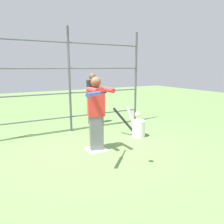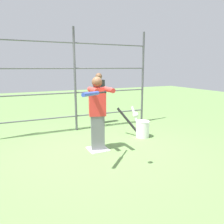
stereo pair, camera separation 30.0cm
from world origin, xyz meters
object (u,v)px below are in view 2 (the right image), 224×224
Objects in this scene: bat_bucket at (141,128)px; bystander_behind_fence at (99,98)px; batter at (98,112)px; baseball_bat_swinging at (93,94)px; softball_in_flight at (136,115)px.

bystander_behind_fence reaches higher than bat_bucket.
batter is 0.98m from baseball_bat_swinging.
bat_bucket is at bearing -126.28° from softball_in_flight.
batter reaches higher than bat_bucket.
baseball_bat_swinging is 0.44× the size of bystander_behind_fence.
softball_in_flight is 1.90m from bat_bucket.
softball_in_flight is at bearing 156.09° from baseball_bat_swinging.
batter is at bearing -116.10° from baseball_bat_swinging.
baseball_bat_swinging is at bearing 63.90° from batter.
bat_bucket is (-1.30, -0.36, -0.60)m from batter.
baseball_bat_swinging is 6.96× the size of softball_in_flight.
softball_in_flight is at bearing 103.64° from batter.
batter reaches higher than softball_in_flight.
batter is 1.47m from bat_bucket.
bystander_behind_fence is at bearing -74.59° from bat_bucket.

